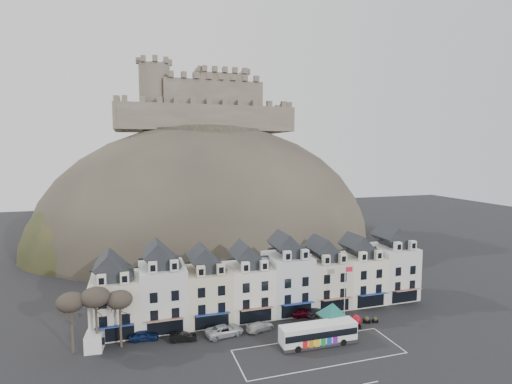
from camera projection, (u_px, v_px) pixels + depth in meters
ground at (309, 359)px, 51.05m from camera, size 300.00×300.00×0.00m
coach_bay_markings at (319, 352)px, 52.84m from camera, size 22.00×7.50×0.01m
townhouse_terrace at (269, 280)px, 65.69m from camera, size 54.40×9.35×11.80m
castle_hill at (213, 241)px, 116.84m from camera, size 100.00×76.00×68.00m
castle at (204, 104)px, 119.02m from camera, size 50.20×22.20×22.00m
tree_left_far at (71, 303)px, 51.66m from camera, size 3.61×3.61×8.24m
tree_left_mid at (95, 298)px, 52.51m from camera, size 3.78×3.78×8.64m
tree_left_near at (120, 300)px, 53.48m from camera, size 3.43×3.43×7.84m
bus at (318, 333)px, 54.50m from camera, size 10.81×2.67×3.04m
bus_shelter at (333, 310)px, 57.70m from camera, size 7.24×7.24×4.60m
red_buoy at (356, 321)px, 60.04m from camera, size 1.64×1.64×1.89m
flagpole at (345, 289)px, 62.18m from camera, size 1.27×0.20×8.79m
white_van at (96, 338)px, 54.29m from camera, size 2.67×5.27×2.32m
planter_west at (375, 320)px, 61.71m from camera, size 0.95×0.63×0.90m
planter_east at (367, 320)px, 61.51m from camera, size 1.18×0.86×1.06m
car_navy at (144, 335)px, 55.95m from camera, size 4.15×1.93×1.38m
car_black at (183, 337)px, 55.71m from camera, size 3.91×1.81×1.24m
car_silver at (225, 330)px, 57.35m from camera, size 5.79×3.40×1.54m
car_white at (260, 326)px, 58.96m from camera, size 4.74×3.02×1.28m
car_maroon at (304, 312)px, 63.79m from camera, size 4.66×2.72×1.49m
car_charcoal at (316, 312)px, 64.17m from camera, size 4.20×2.78×1.31m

